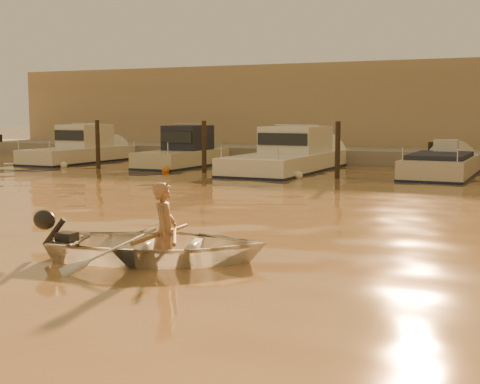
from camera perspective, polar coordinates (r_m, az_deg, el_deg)
The scene contains 19 objects.
ground_plane at distance 11.27m, azimuth -11.43°, elevation -5.06°, with size 160.00×160.00×0.00m, color olive.
dinghy at distance 10.49m, azimuth -6.96°, elevation -4.57°, with size 2.41×3.38×0.70m, color silver.
person at distance 10.43m, azimuth -6.44°, elevation -3.35°, with size 0.55×0.36×1.52m, color #966B4B.
outboard_motor at distance 10.93m, azimuth -14.64°, elevation -4.02°, with size 0.90×0.40×0.70m, color black, non-canonical shape.
oar_port at distance 10.40m, azimuth -5.63°, elevation -3.58°, with size 0.06×0.06×2.10m, color brown.
oar_starboard at distance 10.45m, azimuth -6.71°, elevation -3.55°, with size 0.06×0.06×2.10m, color brown.
moored_boat_0 at distance 31.89m, azimuth -13.71°, elevation 3.58°, with size 2.11×6.76×1.75m, color silver, non-canonical shape.
moored_boat_1 at distance 28.74m, azimuth -4.97°, elevation 3.42°, with size 1.96×5.94×1.75m, color beige, non-canonical shape.
moored_boat_2 at distance 26.64m, azimuth 4.20°, elevation 3.16°, with size 2.69×8.86×1.75m, color white, non-canonical shape.
moored_boat_3 at distance 25.20m, azimuth 16.78°, elevation 1.78°, with size 2.17×6.23×0.95m, color beige, non-canonical shape.
piling_0 at distance 28.41m, azimuth -12.04°, elevation 3.81°, with size 0.18×0.18×2.20m, color #2D2319.
piling_1 at distance 25.71m, azimuth -3.08°, elevation 3.66°, with size 0.18×0.18×2.20m, color #2D2319.
piling_2 at distance 23.69m, azimuth 8.32°, elevation 3.33°, with size 0.18×0.18×2.20m, color #2D2319.
fender_a at distance 29.17m, azimuth -14.81°, elevation 2.23°, with size 0.30×0.30×0.30m, color white.
fender_b at distance 25.95m, azimuth -6.36°, elevation 1.88°, with size 0.30×0.30×0.30m, color orange.
fender_c at distance 23.56m, azimuth 5.01°, elevation 1.41°, with size 0.30×0.30×0.30m, color white.
fender_d at distance 22.96m, azimuth 17.33°, elevation 0.99°, with size 0.30×0.30×0.30m, color orange.
quay at distance 31.14m, azimuth 12.74°, elevation 2.66°, with size 52.00×4.00×1.00m, color gray.
waterfront_building at distance 36.46m, azimuth 14.69°, elevation 6.71°, with size 46.00×7.00×4.80m, color #9E8466.
Camera 1 is at (6.58, -8.86, 2.28)m, focal length 50.00 mm.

